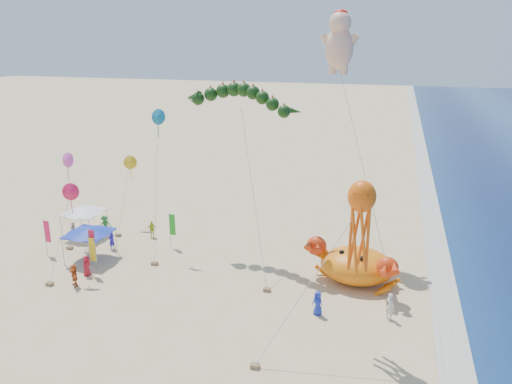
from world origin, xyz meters
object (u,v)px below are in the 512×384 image
(crab_inflatable, at_px, (357,265))
(cherub_kite, at_px, (340,41))
(dragon_kite, at_px, (239,102))
(canopy_white, at_px, (83,210))
(octopus_kite, at_px, (360,220))
(canopy_blue, at_px, (89,231))

(crab_inflatable, xyz_separation_m, cherub_kite, (-2.87, 7.26, 15.89))
(dragon_kite, height_order, canopy_white, dragon_kite)
(dragon_kite, height_order, octopus_kite, dragon_kite)
(canopy_white, bearing_deg, crab_inflatable, -5.85)
(cherub_kite, relative_size, canopy_white, 5.66)
(crab_inflatable, height_order, canopy_blue, crab_inflatable)
(dragon_kite, distance_m, canopy_white, 17.91)
(crab_inflatable, bearing_deg, canopy_blue, -175.38)
(dragon_kite, distance_m, cherub_kite, 9.38)
(dragon_kite, relative_size, cherub_kite, 0.70)
(cherub_kite, height_order, octopus_kite, cherub_kite)
(canopy_blue, bearing_deg, cherub_kite, 25.74)
(octopus_kite, distance_m, canopy_blue, 23.42)
(canopy_blue, bearing_deg, dragon_kite, 25.80)
(dragon_kite, bearing_deg, crab_inflatable, -20.04)
(octopus_kite, relative_size, canopy_white, 2.92)
(cherub_kite, xyz_separation_m, canopy_blue, (-18.65, -8.99, -14.86))
(canopy_blue, bearing_deg, octopus_kite, -15.49)
(dragon_kite, xyz_separation_m, canopy_blue, (-11.30, -5.46, -10.22))
(cherub_kite, bearing_deg, dragon_kite, -154.35)
(canopy_blue, xyz_separation_m, canopy_white, (-3.37, 4.29, -0.00))
(crab_inflatable, height_order, dragon_kite, dragon_kite)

